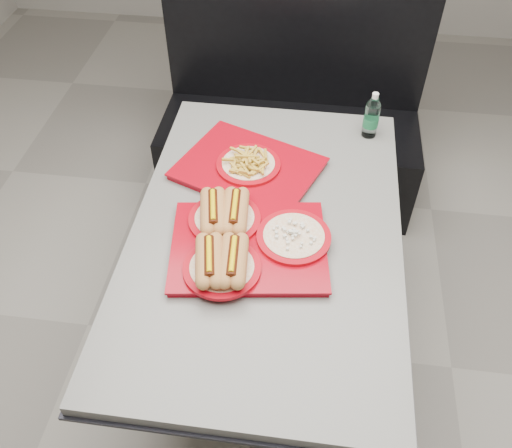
# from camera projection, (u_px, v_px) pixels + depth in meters

# --- Properties ---
(ground) EXTENTS (6.00, 6.00, 0.00)m
(ground) POSITION_uv_depth(u_px,v_px,m) (264.00, 346.00, 2.36)
(ground) COLOR gray
(ground) RESTS_ON ground
(diner_table) EXTENTS (0.92, 1.42, 0.75)m
(diner_table) POSITION_uv_depth(u_px,v_px,m) (266.00, 260.00, 1.94)
(diner_table) COLOR black
(diner_table) RESTS_ON ground
(booth_bench) EXTENTS (1.30, 0.57, 1.35)m
(booth_bench) POSITION_uv_depth(u_px,v_px,m) (290.00, 123.00, 2.82)
(booth_bench) COLOR black
(booth_bench) RESTS_ON ground
(tray_near) EXTENTS (0.54, 0.46, 0.11)m
(tray_near) POSITION_uv_depth(u_px,v_px,m) (242.00, 241.00, 1.73)
(tray_near) COLOR #9C0411
(tray_near) RESTS_ON diner_table
(tray_far) EXTENTS (0.59, 0.54, 0.10)m
(tray_far) POSITION_uv_depth(u_px,v_px,m) (248.00, 166.00, 2.00)
(tray_far) COLOR #9C0411
(tray_far) RESTS_ON diner_table
(water_bottle) EXTENTS (0.06, 0.06, 0.19)m
(water_bottle) POSITION_uv_depth(u_px,v_px,m) (371.00, 117.00, 2.12)
(water_bottle) COLOR silver
(water_bottle) RESTS_ON diner_table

